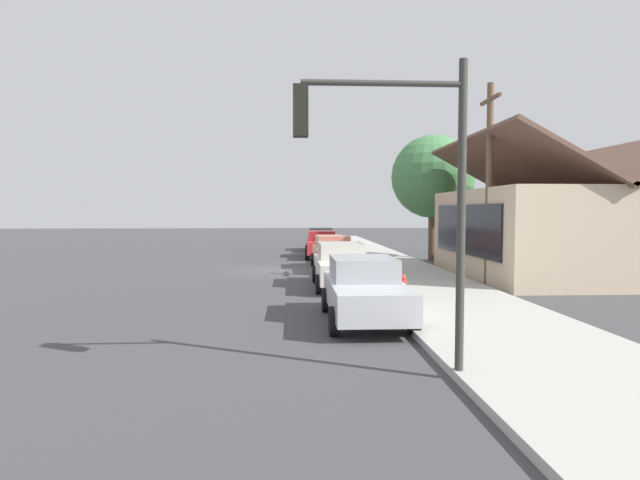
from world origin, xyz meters
The scene contains 12 objects.
ground_plane centered at (0.00, 0.00, 0.00)m, with size 120.00×120.00×0.00m, color #424244.
sidewalk_curb centered at (0.00, 5.60, 0.08)m, with size 60.00×4.20×0.16m, color #B2AFA8.
car_charcoal centered at (-11.87, 2.89, 0.81)m, with size 4.54×2.08×1.59m.
car_cherry centered at (-6.58, 2.64, 0.81)m, with size 4.72×2.08×1.59m.
car_coral centered at (-0.44, 2.83, 0.81)m, with size 4.60×2.04×1.59m.
car_ivory centered at (5.43, 2.68, 0.82)m, with size 4.63×2.05×1.59m.
car_silver centered at (11.34, 2.68, 0.81)m, with size 4.47×2.01×1.59m.
storefront_building centered at (3.00, 11.98, 1.98)m, with size 10.09×8.05×5.85m.
shade_tree centered at (-4.54, 8.77, 4.69)m, with size 4.64×4.64×7.03m.
traffic_light_main centered at (15.91, 2.54, 3.49)m, with size 0.37×2.79×5.20m.
utility_pole_wooden centered at (5.22, 8.20, 3.93)m, with size 1.80×0.24×7.50m.
fire_hydrant_red centered at (8.84, 4.20, 0.50)m, with size 0.22×0.22×0.71m.
Camera 1 is at (24.14, 0.86, 2.78)m, focal length 28.96 mm.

